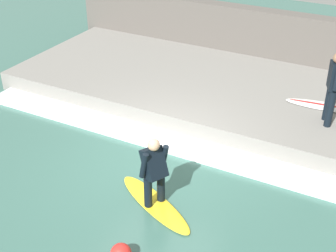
{
  "coord_description": "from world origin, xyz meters",
  "views": [
    {
      "loc": [
        -7.08,
        -4.0,
        5.74
      ],
      "look_at": [
        0.5,
        0.0,
        0.7
      ],
      "focal_mm": 50.0,
      "sensor_mm": 36.0,
      "label": 1
    }
  ],
  "objects_px": {
    "surfboard_riding": "(155,204)",
    "surfer_waiting_near": "(333,85)",
    "surfboard_waiting_near": "(329,107)",
    "surfer_riding": "(154,169)"
  },
  "relations": [
    {
      "from": "surfboard_riding",
      "to": "surfboard_waiting_near",
      "type": "height_order",
      "value": "surfboard_waiting_near"
    },
    {
      "from": "surfboard_riding",
      "to": "surfer_waiting_near",
      "type": "relative_size",
      "value": 1.24
    },
    {
      "from": "surfboard_riding",
      "to": "surfer_riding",
      "type": "bearing_deg",
      "value": 180.0
    },
    {
      "from": "surfer_waiting_near",
      "to": "surfboard_waiting_near",
      "type": "distance_m",
      "value": 1.16
    },
    {
      "from": "surfboard_waiting_near",
      "to": "surfer_riding",
      "type": "bearing_deg",
      "value": 153.62
    },
    {
      "from": "surfboard_riding",
      "to": "surfer_waiting_near",
      "type": "height_order",
      "value": "surfer_waiting_near"
    },
    {
      "from": "surfboard_riding",
      "to": "surfboard_waiting_near",
      "type": "relative_size",
      "value": 1.01
    },
    {
      "from": "surfer_waiting_near",
      "to": "surfboard_waiting_near",
      "type": "relative_size",
      "value": 0.81
    },
    {
      "from": "surfer_riding",
      "to": "surfboard_waiting_near",
      "type": "xyz_separation_m",
      "value": [
        4.47,
        -2.22,
        -0.3
      ]
    },
    {
      "from": "surfer_riding",
      "to": "surfboard_riding",
      "type": "bearing_deg",
      "value": 0.0
    }
  ]
}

